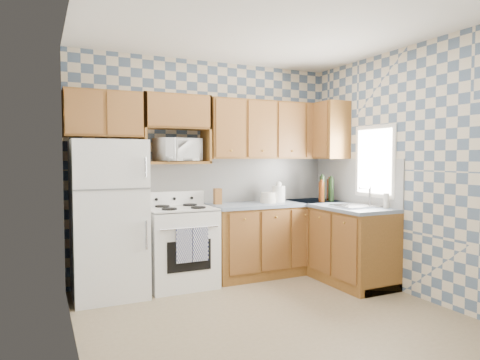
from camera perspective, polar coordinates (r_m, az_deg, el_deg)
name	(u,v)px	position (r m, az deg, el deg)	size (l,w,h in m)	color
floor	(269,316)	(4.25, 3.89, -17.61)	(3.40, 3.40, 0.00)	#7B6A4B
back_wall	(208,169)	(5.43, -4.31, 1.47)	(3.40, 0.02, 2.70)	slate
right_wall	(405,171)	(5.03, 21.12, 1.15)	(0.02, 3.20, 2.70)	slate
backsplash_back	(237,180)	(5.58, -0.43, -0.02)	(2.60, 0.01, 0.56)	white
backsplash_right	(355,181)	(5.61, 15.10, -0.11)	(0.01, 1.60, 0.56)	white
refrigerator	(109,219)	(4.81, -17.13, -4.95)	(0.75, 0.70, 1.68)	white
stove_body	(180,247)	(5.08, -7.96, -8.90)	(0.76, 0.65, 0.90)	white
cooktop	(180,209)	(5.00, -7.99, -3.80)	(0.76, 0.65, 0.03)	silver
backguard	(173,198)	(5.25, -8.89, -2.44)	(0.76, 0.08, 0.17)	white
dish_towel_left	(184,246)	(4.72, -7.45, -8.66)	(0.18, 0.03, 0.37)	navy
dish_towel_right	(200,244)	(4.78, -5.31, -8.51)	(0.18, 0.03, 0.37)	navy
base_cabinets_back	(276,239)	(5.61, 4.81, -7.84)	(1.75, 0.60, 0.88)	brown
base_cabinets_right	(336,242)	(5.52, 12.67, -8.08)	(0.60, 1.60, 0.88)	brown
countertop_back	(276,204)	(5.54, 4.86, -3.17)	(1.77, 0.63, 0.04)	slate
countertop_right	(336,205)	(5.45, 12.69, -3.34)	(0.63, 1.60, 0.04)	slate
upper_cabinets_back	(271,130)	(5.64, 4.18, 6.60)	(1.75, 0.33, 0.74)	brown
upper_cabinets_fridge	(103,114)	(4.97, -17.81, 8.35)	(0.82, 0.33, 0.50)	brown
upper_cabinets_right	(324,131)	(5.87, 11.16, 6.41)	(0.33, 0.70, 0.74)	brown
microwave_shelf	(176,163)	(5.12, -8.57, 2.30)	(0.80, 0.33, 0.03)	brown
microwave	(177,150)	(5.13, -8.36, 4.00)	(0.50, 0.34, 0.27)	white
sink	(355,206)	(5.18, 15.12, -3.41)	(0.48, 0.40, 0.03)	#B7B7BC
window	(375,161)	(5.34, 17.53, 2.38)	(0.02, 0.66, 0.86)	silver
bottle_0	(322,189)	(5.73, 10.91, -1.15)	(0.07, 0.07, 0.33)	black
bottle_1	(331,190)	(5.75, 12.06, -1.26)	(0.07, 0.07, 0.31)	black
bottle_2	(329,190)	(5.85, 11.81, -1.29)	(0.07, 0.07, 0.29)	#4C2008
bottle_3	(321,192)	(5.63, 10.81, -1.56)	(0.07, 0.07, 0.26)	#4C2008
knife_block	(218,196)	(5.28, -3.01, -2.18)	(0.09, 0.09, 0.20)	brown
electric_kettle	(279,194)	(5.55, 5.18, -1.86)	(0.17, 0.17, 0.21)	white
food_containers	(268,198)	(5.45, 3.77, -2.35)	(0.20, 0.20, 0.13)	silver
soap_bottle	(386,201)	(5.13, 18.93, -2.64)	(0.06, 0.06, 0.17)	silver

